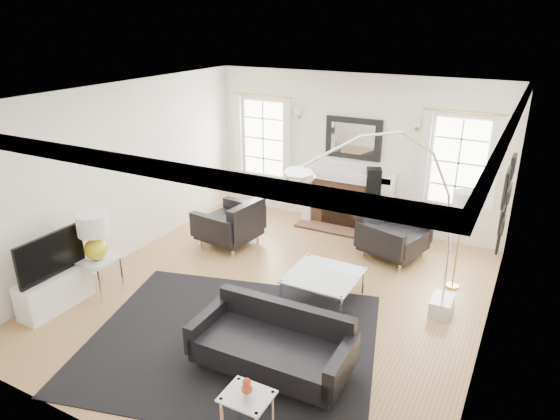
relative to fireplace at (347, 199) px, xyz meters
The scene contains 25 objects.
floor 2.84m from the fireplace, 90.00° to the right, with size 6.00×6.00×0.00m, color olive.
back_wall 0.88m from the fireplace, 90.00° to the left, with size 5.50×0.04×2.80m, color white.
front_wall 5.85m from the fireplace, 90.00° to the right, with size 5.50×0.04×2.80m, color white.
left_wall 4.01m from the fireplace, 134.58° to the right, with size 0.04×6.00×2.80m, color white.
right_wall 4.01m from the fireplace, 45.42° to the right, with size 0.04×6.00×2.80m, color white.
ceiling 3.59m from the fireplace, 90.00° to the right, with size 5.50×6.00×0.02m, color white.
crown_molding 3.55m from the fireplace, 90.00° to the right, with size 5.50×6.00×0.12m, color white.
fireplace is the anchor object (origin of this frame).
mantel_mirror 1.12m from the fireplace, 90.00° to the left, with size 1.05×0.07×0.75m.
window_left 2.07m from the fireplace, behind, with size 1.24×0.15×1.62m.
window_right 2.07m from the fireplace, ahead, with size 1.24×0.15×1.62m.
gallery_wall 3.26m from the fireplace, 28.83° to the right, with size 0.04×1.73×1.29m.
tv_unit 5.12m from the fireplace, 118.55° to the right, with size 0.35×1.00×1.09m.
area_rug 4.05m from the fireplace, 89.11° to the right, with size 3.43×2.86×0.01m, color black.
sofa 4.28m from the fireplace, 79.82° to the right, with size 1.78×0.86×0.58m.
armchair_left 2.22m from the fireplace, 130.50° to the right, with size 1.00×1.09×0.68m.
armchair_right 1.37m from the fireplace, 37.50° to the right, with size 1.12×1.19×0.67m.
coffee_table 2.74m from the fireplace, 75.67° to the right, with size 0.94×0.94×0.42m.
side_table_left 4.51m from the fireplace, 119.22° to the right, with size 0.49×0.49×0.54m.
nesting_table 5.30m from the fireplace, 78.90° to the right, with size 0.45×0.38×0.49m.
gourd_lamp 4.52m from the fireplace, 119.22° to the right, with size 0.42×0.42×0.67m.
orange_vase 5.29m from the fireplace, 78.90° to the right, with size 0.11×0.11×0.17m.
arc_floor_lamp 3.27m from the fireplace, 62.99° to the right, with size 1.83×1.70×2.59m.
stick_floor_lamp 2.71m from the fireplace, 32.39° to the right, with size 0.30×0.30×1.47m.
speaker_tower 0.55m from the fireplace, 15.06° to the right, with size 0.25×0.25×1.24m, color black.
Camera 1 is at (2.98, -5.44, 3.71)m, focal length 32.00 mm.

